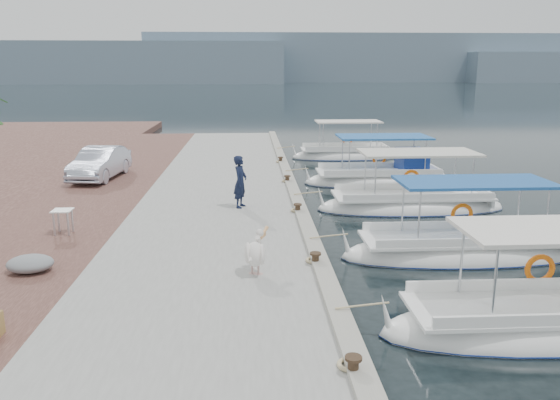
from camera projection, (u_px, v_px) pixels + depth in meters
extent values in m
plane|color=black|center=(313.00, 241.00, 17.07)|extent=(400.00, 400.00, 0.00)
cube|color=gray|center=(224.00, 198.00, 21.70)|extent=(6.00, 40.00, 0.50)
cube|color=gray|center=(293.00, 189.00, 21.78)|extent=(0.44, 40.00, 0.12)
cube|color=#4E2E29|center=(96.00, 199.00, 21.42)|extent=(4.00, 40.00, 0.50)
cube|color=slate|center=(87.00, 63.00, 196.47)|extent=(140.00, 40.00, 14.00)
cube|color=slate|center=(352.00, 59.00, 220.94)|extent=(160.00, 40.00, 18.00)
ellipsoid|color=white|center=(546.00, 330.00, 11.13)|extent=(6.90, 2.10, 1.30)
ellipsoid|color=navy|center=(546.00, 331.00, 11.14)|extent=(6.94, 2.15, 0.22)
cube|color=white|center=(549.00, 308.00, 11.01)|extent=(5.66, 1.81, 0.08)
cylinder|color=silver|center=(494.00, 288.00, 9.97)|extent=(0.05, 0.05, 1.60)
torus|color=orange|center=(540.00, 269.00, 11.89)|extent=(0.68, 0.12, 0.68)
ellipsoid|color=white|center=(462.00, 255.00, 15.60)|extent=(6.99, 2.07, 1.30)
ellipsoid|color=navy|center=(462.00, 256.00, 15.60)|extent=(7.03, 2.12, 0.22)
cube|color=white|center=(464.00, 239.00, 15.48)|extent=(5.73, 1.78, 0.08)
cube|color=#1F549C|center=(474.00, 182.00, 15.10)|extent=(4.20, 1.91, 0.08)
cylinder|color=silver|center=(419.00, 220.00, 14.45)|extent=(0.05, 0.05, 1.60)
torus|color=orange|center=(462.00, 214.00, 16.34)|extent=(0.68, 0.12, 0.68)
ellipsoid|color=white|center=(411.00, 208.00, 20.86)|extent=(7.18, 2.32, 1.30)
ellipsoid|color=navy|center=(410.00, 209.00, 20.87)|extent=(7.21, 2.37, 0.22)
cube|color=white|center=(411.00, 195.00, 20.74)|extent=(5.88, 2.00, 0.08)
cube|color=silver|center=(418.00, 153.00, 20.37)|extent=(4.31, 2.13, 0.08)
cylinder|color=silver|center=(375.00, 180.00, 19.62)|extent=(0.05, 0.05, 1.60)
torus|color=orange|center=(411.00, 178.00, 21.72)|extent=(0.68, 0.12, 0.68)
ellipsoid|color=white|center=(378.00, 182.00, 25.57)|extent=(6.91, 2.43, 1.30)
ellipsoid|color=navy|center=(378.00, 183.00, 25.58)|extent=(6.95, 2.48, 0.22)
cube|color=white|center=(378.00, 172.00, 25.45)|extent=(5.67, 2.09, 0.08)
cube|color=#215CA6|center=(383.00, 137.00, 25.08)|extent=(4.15, 2.23, 0.08)
cylinder|color=silver|center=(349.00, 158.00, 24.30)|extent=(0.05, 0.05, 1.60)
torus|color=orange|center=(379.00, 158.00, 26.48)|extent=(0.68, 0.12, 0.68)
cube|color=navy|center=(412.00, 160.00, 25.41)|extent=(1.20, 1.70, 1.00)
ellipsoid|color=white|center=(345.00, 157.00, 32.70)|extent=(6.32, 2.09, 1.30)
ellipsoid|color=navy|center=(345.00, 158.00, 32.70)|extent=(6.35, 2.14, 0.22)
cube|color=white|center=(345.00, 149.00, 32.58)|extent=(5.18, 1.80, 0.08)
cube|color=silver|center=(348.00, 122.00, 32.20)|extent=(3.79, 1.93, 0.08)
cylinder|color=silver|center=(323.00, 138.00, 31.55)|extent=(0.05, 0.05, 1.60)
torus|color=orange|center=(347.00, 140.00, 33.46)|extent=(0.68, 0.12, 0.68)
cylinder|color=black|center=(353.00, 367.00, 8.65)|extent=(0.18, 0.18, 0.30)
cylinder|color=black|center=(353.00, 358.00, 8.62)|extent=(0.28, 0.28, 0.05)
cylinder|color=black|center=(315.00, 259.00, 13.50)|extent=(0.18, 0.18, 0.30)
cylinder|color=black|center=(316.00, 254.00, 13.47)|extent=(0.28, 0.28, 0.05)
cylinder|color=black|center=(298.00, 209.00, 18.36)|extent=(0.18, 0.18, 0.30)
cylinder|color=black|center=(298.00, 205.00, 18.32)|extent=(0.28, 0.28, 0.05)
cylinder|color=black|center=(287.00, 179.00, 23.21)|extent=(0.18, 0.18, 0.30)
cylinder|color=black|center=(287.00, 176.00, 23.17)|extent=(0.28, 0.28, 0.05)
cylinder|color=black|center=(280.00, 160.00, 28.06)|extent=(0.18, 0.18, 0.30)
cylinder|color=black|center=(280.00, 157.00, 28.02)|extent=(0.28, 0.28, 0.05)
cylinder|color=tan|center=(252.00, 268.00, 12.94)|extent=(0.05, 0.05, 0.31)
cylinder|color=tan|center=(258.00, 268.00, 12.89)|extent=(0.05, 0.05, 0.31)
ellipsoid|color=silver|center=(255.00, 254.00, 12.83)|extent=(0.66, 0.84, 0.58)
cylinder|color=silver|center=(259.00, 241.00, 13.03)|extent=(0.20, 0.29, 0.31)
sphere|color=silver|center=(260.00, 233.00, 13.07)|extent=(0.19, 0.19, 0.19)
cone|color=#EAA566|center=(264.00, 233.00, 13.36)|extent=(0.28, 0.56, 0.22)
imported|color=black|center=(240.00, 182.00, 18.98)|extent=(0.63, 0.77, 1.83)
imported|color=#B4BBCE|center=(100.00, 163.00, 24.02)|extent=(1.95, 4.35, 1.38)
ellipsoid|color=slate|center=(30.00, 264.00, 13.07)|extent=(1.10, 0.90, 0.40)
cylinder|color=silver|center=(54.00, 224.00, 15.82)|extent=(0.06, 0.06, 0.70)
cylinder|color=silver|center=(68.00, 224.00, 15.84)|extent=(0.06, 0.06, 0.70)
cylinder|color=silver|center=(59.00, 221.00, 16.21)|extent=(0.06, 0.06, 0.70)
cylinder|color=silver|center=(72.00, 220.00, 16.23)|extent=(0.06, 0.06, 0.70)
cube|color=white|center=(62.00, 210.00, 15.94)|extent=(0.55, 0.55, 0.03)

